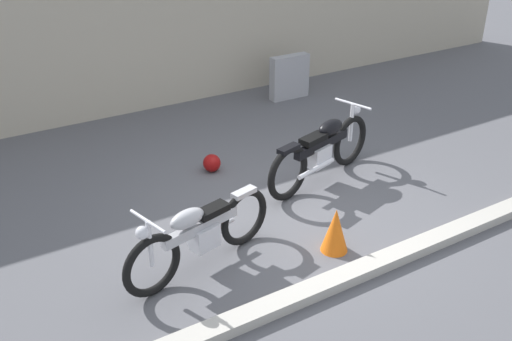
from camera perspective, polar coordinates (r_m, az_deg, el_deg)
ground_plane at (r=7.56m, az=3.50°, el=-3.95°), size 40.00×40.00×0.00m
building_wall at (r=10.74m, az=-10.42°, el=14.29°), size 18.00×0.30×3.14m
curb_strip at (r=6.56m, az=11.13°, el=-9.36°), size 18.00×0.24×0.12m
stone_marker at (r=11.26m, az=3.33°, el=9.23°), size 0.79×0.21×0.85m
helmet at (r=8.48m, az=-4.40°, el=0.75°), size 0.26×0.26×0.26m
traffic_cone at (r=6.71m, az=7.85°, el=-5.86°), size 0.32×0.32×0.55m
motorcycle_black at (r=8.12m, az=6.55°, el=2.04°), size 2.14×0.84×0.99m
motorcycle_silver at (r=6.32m, az=-5.60°, el=-6.28°), size 1.98×0.72×0.91m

